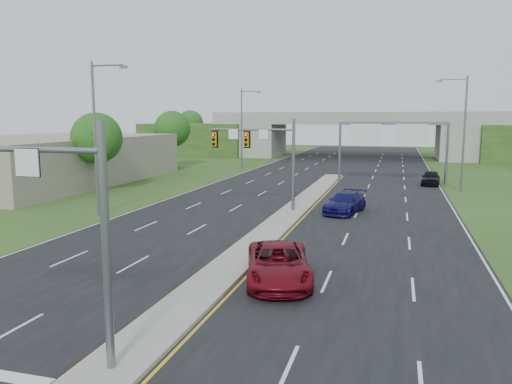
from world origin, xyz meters
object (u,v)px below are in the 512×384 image
Objects in this scene: signal_mast_far at (264,149)px; car_far_a at (278,264)px; overpass at (355,138)px; sign_gantry at (391,135)px; car_far_c at (431,178)px; signal_mast_near at (31,203)px; car_far_b at (345,203)px.

signal_mast_far reaches higher than car_far_a.
sign_gantry is at bearing -79.21° from overpass.
overpass is at bearing 76.63° from car_far_a.
sign_gantry is 2.57× the size of car_far_c.
overpass reaches higher than signal_mast_far.
signal_mast_near is 46.49m from car_far_c.
signal_mast_near is 80.11m from overpass.
signal_mast_near is 26.90m from car_far_b.
car_far_c is at bearing 61.30° from car_far_a.
car_far_c is at bearing 73.41° from signal_mast_near.
sign_gantry is at bearing 78.75° from signal_mast_near.
sign_gantry is 6.20m from car_far_c.
car_far_a is at bearing -72.87° from signal_mast_far.
signal_mast_far is (0.00, 25.00, 0.00)m from signal_mast_near.
car_far_b is at bearing -105.96° from car_far_c.
signal_mast_near is at bearing -134.32° from car_far_a.
signal_mast_near is 1.34× the size of car_far_b.
car_far_c is at bearing 81.22° from car_far_b.
signal_mast_far reaches higher than car_far_b.
car_far_a reaches higher than car_far_c.
signal_mast_far is at bearing -159.12° from car_far_b.
sign_gantry reaches higher than car_far_c.
overpass is at bearing 88.38° from signal_mast_near.
signal_mast_near is 10.97m from car_far_a.
sign_gantry is at bearing 65.89° from signal_mast_far.
signal_mast_near reaches higher than car_far_b.
signal_mast_near is 45.88m from sign_gantry.
sign_gantry is (8.95, 19.99, 0.51)m from signal_mast_far.
car_far_c is (7.15, 18.49, 0.01)m from car_far_b.
signal_mast_far is 17.21m from car_far_a.
car_far_c is (8.29, 35.42, -0.03)m from car_far_a.
car_far_b is at bearing 70.62° from car_far_a.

